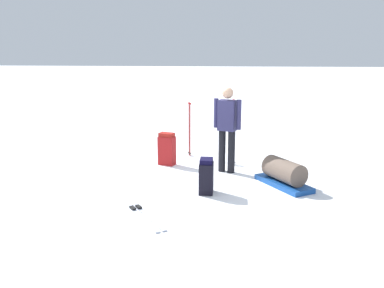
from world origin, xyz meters
TOP-DOWN VIEW (x-y plane):
  - ground_plane at (0.00, 0.00)m, footprint 80.00×80.00m
  - skier_standing at (0.58, -0.65)m, footprint 0.33×0.53m
  - ski_pair_near at (-1.55, 0.77)m, footprint 1.70×1.18m
  - backpack_large_dark at (-0.71, -0.30)m, footprint 0.32×0.25m
  - backpack_bright at (1.01, 0.61)m, footprint 0.31×0.39m
  - ski_poles_planted_near at (1.12, -0.80)m, footprint 0.21×0.11m
  - ski_poles_planted_far at (1.80, 0.19)m, footprint 0.17×0.10m
  - gear_sled at (-0.22, -1.68)m, footprint 1.24×1.00m

SIDE VIEW (x-z plane):
  - ground_plane at x=0.00m, z-range 0.00..0.00m
  - ski_pair_near at x=-1.55m, z-range -0.01..0.04m
  - gear_sled at x=-0.22m, z-range -0.02..0.47m
  - backpack_large_dark at x=-0.71m, z-range -0.01..0.61m
  - backpack_bright at x=1.01m, z-range -0.01..0.68m
  - ski_poles_planted_far at x=1.80m, z-range 0.07..1.30m
  - ski_poles_planted_near at x=1.12m, z-range 0.07..1.47m
  - skier_standing at x=0.58m, z-range 0.10..1.80m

